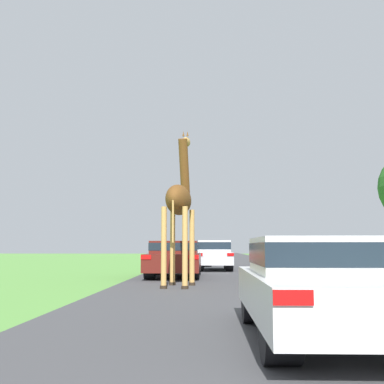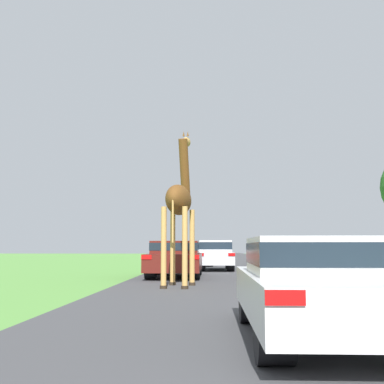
# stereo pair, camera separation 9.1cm
# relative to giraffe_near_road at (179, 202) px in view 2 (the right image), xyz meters

# --- Properties ---
(road) EXTENTS (8.24, 120.00, 0.00)m
(road) POSITION_rel_giraffe_near_road_xyz_m (2.18, 16.81, -2.42)
(road) COLOR #424244
(road) RESTS_ON ground
(giraffe_near_road) EXTENTS (0.93, 2.53, 4.79)m
(giraffe_near_road) POSITION_rel_giraffe_near_road_xyz_m (0.00, 0.00, 0.00)
(giraffe_near_road) COLOR tan
(giraffe_near_road) RESTS_ON ground
(car_lead_maroon) EXTENTS (1.80, 4.33, 1.25)m
(car_lead_maroon) POSITION_rel_giraffe_near_road_xyz_m (2.25, -7.82, -1.74)
(car_lead_maroon) COLOR silver
(car_lead_maroon) RESTS_ON ground
(car_queue_right) EXTENTS (1.94, 4.52, 1.31)m
(car_queue_right) POSITION_rel_giraffe_near_road_xyz_m (4.76, 1.58, -1.72)
(car_queue_right) COLOR maroon
(car_queue_right) RESTS_ON ground
(car_queue_left) EXTENTS (2.00, 4.59, 1.23)m
(car_queue_left) POSITION_rel_giraffe_near_road_xyz_m (0.04, 15.51, -1.75)
(car_queue_left) COLOR gray
(car_queue_left) RESTS_ON ground
(car_far_ahead) EXTENTS (1.92, 4.79, 1.35)m
(car_far_ahead) POSITION_rel_giraffe_near_road_xyz_m (-0.44, 4.45, -1.70)
(car_far_ahead) COLOR #561914
(car_far_ahead) RESTS_ON ground
(car_verge_right) EXTENTS (1.71, 4.02, 1.44)m
(car_verge_right) POSITION_rel_giraffe_near_road_xyz_m (1.13, 9.81, -1.65)
(car_verge_right) COLOR silver
(car_verge_right) RESTS_ON ground
(car_rear_follower) EXTENTS (1.73, 4.18, 1.41)m
(car_rear_follower) POSITION_rel_giraffe_near_road_xyz_m (5.26, 15.82, -1.68)
(car_rear_follower) COLOR navy
(car_rear_follower) RESTS_ON ground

